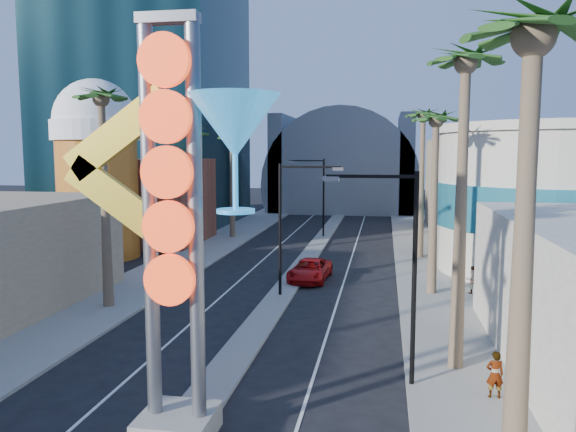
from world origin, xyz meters
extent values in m
cube|color=gray|center=(-9.50, 35.00, 0.07)|extent=(5.00, 100.00, 0.15)
cube|color=gray|center=(9.50, 35.00, 0.07)|extent=(5.00, 100.00, 0.15)
cube|color=gray|center=(0.00, 38.00, 0.07)|extent=(1.60, 84.00, 0.15)
cube|color=black|center=(-22.00, 52.00, 25.00)|extent=(20.00, 20.00, 50.00)
cube|color=brown|center=(-16.00, 38.00, 4.00)|extent=(10.00, 10.00, 8.00)
cube|color=#91815D|center=(16.00, 48.00, 5.00)|extent=(10.00, 20.00, 10.00)
cylinder|color=#BB5519|center=(-17.00, 30.00, 5.00)|extent=(6.40, 6.40, 10.00)
cylinder|color=white|center=(-17.00, 30.00, 10.40)|extent=(7.00, 7.00, 1.60)
sphere|color=white|center=(-17.00, 30.00, 11.20)|extent=(6.60, 6.60, 6.60)
cylinder|color=#B4AB98|center=(18.00, 30.00, 5.00)|extent=(16.00, 16.00, 10.00)
cylinder|color=teal|center=(18.00, 30.00, 5.00)|extent=(16.60, 16.60, 3.00)
cylinder|color=#B4AB98|center=(18.00, 30.00, 10.30)|extent=(16.60, 16.60, 0.60)
cylinder|color=slate|center=(0.00, 72.00, 4.00)|extent=(22.00, 16.00, 22.00)
cube|color=slate|center=(-9.00, 72.00, 7.00)|extent=(2.00, 16.00, 14.00)
cube|color=slate|center=(9.00, 72.00, 7.00)|extent=(2.00, 16.00, 14.00)
cube|color=gray|center=(0.00, 3.00, 0.40)|extent=(2.20, 2.20, 0.80)
cylinder|color=slate|center=(-0.70, 3.00, 6.50)|extent=(0.44, 0.44, 12.00)
cylinder|color=slate|center=(0.70, 3.00, 6.50)|extent=(0.44, 0.44, 12.00)
cube|color=slate|center=(0.00, 3.00, 12.40)|extent=(1.80, 0.50, 0.30)
cylinder|color=red|center=(0.00, 2.65, 11.20)|extent=(1.50, 0.25, 1.50)
cylinder|color=red|center=(0.00, 2.65, 9.65)|extent=(1.50, 0.25, 1.50)
cylinder|color=red|center=(0.00, 2.65, 8.10)|extent=(1.50, 0.25, 1.50)
cylinder|color=red|center=(0.00, 2.65, 6.55)|extent=(1.50, 0.25, 1.50)
cylinder|color=red|center=(0.00, 2.65, 5.00)|extent=(1.50, 0.25, 1.50)
cube|color=yellow|center=(-1.60, 3.00, 9.20)|extent=(3.47, 0.25, 2.80)
cube|color=yellow|center=(-1.60, 3.00, 7.20)|extent=(3.47, 0.25, 2.80)
cone|color=#258CD3|center=(1.90, 3.00, 9.40)|extent=(2.60, 2.60, 1.80)
cylinder|color=#258CD3|center=(1.90, 3.00, 7.80)|extent=(0.16, 0.16, 1.60)
cylinder|color=#258CD3|center=(1.90, 3.00, 7.00)|extent=(1.10, 1.10, 0.12)
cylinder|color=black|center=(0.00, 20.00, 4.00)|extent=(0.18, 0.18, 8.00)
cube|color=black|center=(1.80, 20.00, 7.80)|extent=(3.60, 0.12, 0.12)
cube|color=slate|center=(3.40, 20.00, 7.70)|extent=(0.60, 0.25, 0.18)
cylinder|color=black|center=(0.00, 44.00, 4.00)|extent=(0.18, 0.18, 8.00)
cube|color=black|center=(-1.80, 44.00, 7.80)|extent=(3.60, 0.12, 0.12)
cube|color=slate|center=(-3.40, 44.00, 7.70)|extent=(0.60, 0.25, 0.18)
cylinder|color=black|center=(7.20, 8.00, 4.00)|extent=(0.18, 0.18, 8.00)
cube|color=black|center=(5.58, 8.00, 7.80)|extent=(3.24, 0.12, 0.12)
cube|color=slate|center=(4.14, 8.00, 7.70)|extent=(0.60, 0.25, 0.18)
cylinder|color=brown|center=(-9.00, 16.00, 5.75)|extent=(0.40, 0.40, 11.50)
sphere|color=#204416|center=(-9.00, 16.00, 11.50)|extent=(2.40, 2.40, 2.40)
cylinder|color=brown|center=(-9.00, 30.00, 5.00)|extent=(0.40, 0.40, 10.00)
sphere|color=#204416|center=(-9.00, 30.00, 10.00)|extent=(2.40, 2.40, 2.40)
cylinder|color=brown|center=(-9.00, 42.00, 5.00)|extent=(0.40, 0.40, 10.00)
sphere|color=#204416|center=(-9.00, 42.00, 10.00)|extent=(2.40, 2.40, 2.40)
cylinder|color=brown|center=(9.00, 0.00, 5.50)|extent=(0.40, 0.40, 11.00)
sphere|color=#204416|center=(9.00, 0.00, 11.00)|extent=(2.40, 2.40, 2.40)
cylinder|color=brown|center=(9.00, 10.00, 6.00)|extent=(0.40, 0.40, 12.00)
sphere|color=#204416|center=(9.00, 10.00, 12.00)|extent=(2.40, 2.40, 2.40)
cylinder|color=brown|center=(9.00, 22.00, 5.25)|extent=(0.40, 0.40, 10.50)
sphere|color=#204416|center=(9.00, 22.00, 10.50)|extent=(2.40, 2.40, 2.40)
cylinder|color=brown|center=(9.00, 34.00, 5.75)|extent=(0.40, 0.40, 11.50)
sphere|color=#204416|center=(9.00, 34.00, 11.50)|extent=(2.40, 2.40, 2.40)
imported|color=#B60E0E|center=(1.20, 24.59, 0.72)|extent=(2.76, 5.34, 1.44)
imported|color=gray|center=(9.98, 7.27, 0.98)|extent=(0.64, 0.45, 1.67)
imported|color=gray|center=(11.40, 22.24, 0.99)|extent=(0.91, 0.76, 1.69)
camera|label=1|loc=(6.07, -12.41, 8.67)|focal=35.00mm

